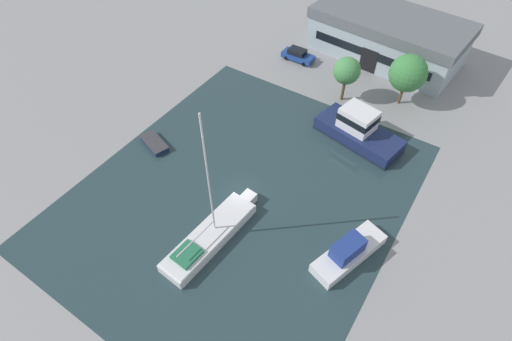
% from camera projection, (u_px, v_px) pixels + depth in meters
% --- Properties ---
extents(ground_plane, '(440.00, 440.00, 0.00)m').
position_uv_depth(ground_plane, '(242.00, 193.00, 40.12)').
color(ground_plane, gray).
extents(water_canal, '(29.68, 35.22, 0.01)m').
position_uv_depth(water_canal, '(242.00, 193.00, 40.12)').
color(water_canal, '#23383D').
rests_on(water_canal, ground).
extents(warehouse_building, '(21.30, 12.17, 5.99)m').
position_uv_depth(warehouse_building, '(388.00, 36.00, 55.02)').
color(warehouse_building, '#99A8B2').
rests_on(warehouse_building, ground).
extents(quay_tree_near_building, '(4.44, 4.44, 6.56)m').
position_uv_depth(quay_tree_near_building, '(408.00, 73.00, 46.75)').
color(quay_tree_near_building, brown).
rests_on(quay_tree_near_building, ground).
extents(quay_tree_by_water, '(3.27, 3.27, 5.83)m').
position_uv_depth(quay_tree_by_water, '(347.00, 71.00, 47.35)').
color(quay_tree_by_water, brown).
rests_on(quay_tree_by_water, ground).
extents(parked_car, '(4.57, 1.85, 1.66)m').
position_uv_depth(parked_car, '(298.00, 55.00, 55.83)').
color(parked_car, navy).
rests_on(parked_car, ground).
extents(sailboat_moored, '(3.52, 11.48, 14.38)m').
position_uv_depth(sailboat_moored, '(211.00, 235.00, 36.03)').
color(sailboat_moored, silver).
rests_on(sailboat_moored, water_canal).
extents(motor_cruiser, '(10.44, 5.97, 3.90)m').
position_uv_depth(motor_cruiser, '(358.00, 129.00, 44.50)').
color(motor_cruiser, '#19234C').
rests_on(motor_cruiser, water_canal).
extents(small_dinghy, '(4.13, 2.85, 0.58)m').
position_uv_depth(small_dinghy, '(154.00, 143.00, 44.59)').
color(small_dinghy, '#19234C').
rests_on(small_dinghy, water_canal).
extents(cabin_boat, '(4.51, 7.72, 2.61)m').
position_uv_depth(cabin_boat, '(348.00, 252.00, 34.54)').
color(cabin_boat, silver).
rests_on(cabin_boat, water_canal).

